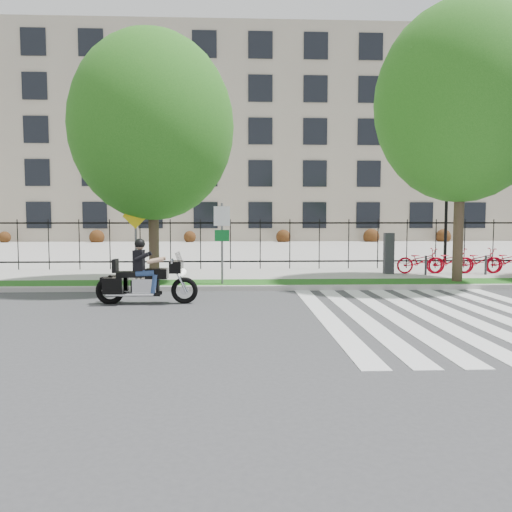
{
  "coord_description": "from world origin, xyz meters",
  "views": [
    {
      "loc": [
        0.19,
        -10.85,
        2.17
      ],
      "look_at": [
        0.77,
        3.0,
        1.13
      ],
      "focal_mm": 35.0,
      "sensor_mm": 36.0,
      "label": 1
    }
  ],
  "objects": [
    {
      "name": "office_building",
      "position": [
        0.0,
        44.92,
        9.97
      ],
      "size": [
        60.0,
        21.9,
        20.15
      ],
      "color": "#A59785",
      "rests_on": "ground"
    },
    {
      "name": "sidewalk",
      "position": [
        0.0,
        7.45,
        0.07
      ],
      "size": [
        60.0,
        3.5,
        0.15
      ],
      "primitive_type": "cube",
      "color": "#9F9D95",
      "rests_on": "ground"
    },
    {
      "name": "bike_share_station",
      "position": [
        9.7,
        7.2,
        0.62
      ],
      "size": [
        7.77,
        0.85,
        1.5
      ],
      "color": "#2D2D33",
      "rests_on": "sidewalk"
    },
    {
      "name": "ground",
      "position": [
        0.0,
        0.0,
        0.0
      ],
      "size": [
        120.0,
        120.0,
        0.0
      ],
      "primitive_type": "plane",
      "color": "#38383B",
      "rests_on": "ground"
    },
    {
      "name": "street_tree_1",
      "position": [
        -2.37,
        4.95,
        5.02
      ],
      "size": [
        5.05,
        5.05,
        7.78
      ],
      "color": "#36281D",
      "rests_on": "grass_verge"
    },
    {
      "name": "motorcycle_rider",
      "position": [
        -2.08,
        1.87,
        0.67
      ],
      "size": [
        2.6,
        0.77,
        2.01
      ],
      "color": "black",
      "rests_on": "ground"
    },
    {
      "name": "iron_fence",
      "position": [
        0.0,
        9.2,
        1.15
      ],
      "size": [
        30.0,
        0.06,
        2.0
      ],
      "primitive_type": null,
      "color": "black",
      "rests_on": "sidewalk"
    },
    {
      "name": "sign_pole_regulatory",
      "position": [
        -0.22,
        4.58,
        1.74
      ],
      "size": [
        0.5,
        0.09,
        2.5
      ],
      "color": "#59595B",
      "rests_on": "grass_verge"
    },
    {
      "name": "sign_pole_warning",
      "position": [
        -2.86,
        4.58,
        1.74
      ],
      "size": [
        0.78,
        0.09,
        2.49
      ],
      "color": "#59595B",
      "rests_on": "grass_verge"
    },
    {
      "name": "lamp_post_right",
      "position": [
        10.0,
        12.0,
        3.21
      ],
      "size": [
        1.06,
        0.7,
        4.25
      ],
      "color": "black",
      "rests_on": "ground"
    },
    {
      "name": "street_tree_2",
      "position": [
        7.39,
        4.95,
        5.83
      ],
      "size": [
        5.48,
        5.48,
        8.84
      ],
      "color": "#36281D",
      "rests_on": "grass_verge"
    },
    {
      "name": "grass_verge",
      "position": [
        0.0,
        4.95,
        0.07
      ],
      "size": [
        60.0,
        1.5,
        0.15
      ],
      "primitive_type": "cube",
      "color": "#154912",
      "rests_on": "ground"
    },
    {
      "name": "curb",
      "position": [
        0.0,
        4.1,
        0.07
      ],
      "size": [
        60.0,
        0.2,
        0.15
      ],
      "primitive_type": "cube",
      "color": "#B1ADA6",
      "rests_on": "ground"
    },
    {
      "name": "crosswalk_stripes",
      "position": [
        4.83,
        0.0,
        0.01
      ],
      "size": [
        5.7,
        8.0,
        0.01
      ],
      "primitive_type": null,
      "color": "silver",
      "rests_on": "ground"
    },
    {
      "name": "plaza",
      "position": [
        0.0,
        25.0,
        0.05
      ],
      "size": [
        80.0,
        34.0,
        0.1
      ],
      "primitive_type": "cube",
      "color": "#9F9D95",
      "rests_on": "ground"
    }
  ]
}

